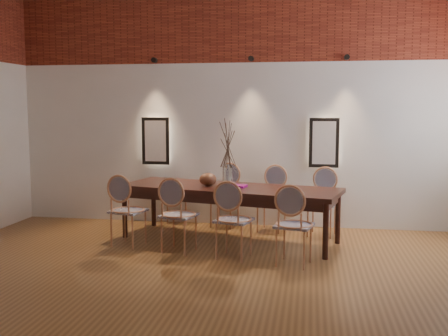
% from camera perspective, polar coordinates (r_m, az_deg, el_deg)
% --- Properties ---
extents(floor, '(7.00, 7.00, 0.02)m').
position_cam_1_polar(floor, '(4.98, -4.19, -14.97)').
color(floor, brown).
rests_on(floor, ground).
extents(wall_back, '(7.00, 0.10, 4.00)m').
position_cam_1_polar(wall_back, '(8.13, 1.63, 7.85)').
color(wall_back, silver).
rests_on(wall_back, ground).
extents(brick_band_back, '(7.00, 0.02, 1.50)m').
position_cam_1_polar(brick_band_back, '(8.18, 1.59, 16.64)').
color(brick_band_back, maroon).
rests_on(brick_band_back, ground).
extents(niche_left, '(0.36, 0.06, 0.66)m').
position_cam_1_polar(niche_left, '(8.32, -7.39, 2.94)').
color(niche_left, '#FFEAC6').
rests_on(niche_left, wall_back).
extents(niche_right, '(0.36, 0.06, 0.66)m').
position_cam_1_polar(niche_right, '(7.97, 10.82, 2.73)').
color(niche_right, '#FFEAC6').
rests_on(niche_right, wall_back).
extents(spot_fixture_left, '(0.08, 0.10, 0.08)m').
position_cam_1_polar(spot_fixture_left, '(8.31, -7.58, 11.56)').
color(spot_fixture_left, black).
rests_on(spot_fixture_left, wall_back).
extents(spot_fixture_mid, '(0.08, 0.10, 0.08)m').
position_cam_1_polar(spot_fixture_mid, '(8.01, 2.96, 11.80)').
color(spot_fixture_mid, black).
rests_on(spot_fixture_mid, wall_back).
extents(spot_fixture_right, '(0.08, 0.10, 0.08)m').
position_cam_1_polar(spot_fixture_right, '(7.97, 13.23, 11.67)').
color(spot_fixture_right, black).
rests_on(spot_fixture_right, wall_back).
extents(dining_table, '(3.13, 1.62, 0.75)m').
position_cam_1_polar(dining_table, '(7.21, 0.52, -4.98)').
color(dining_table, '#321610').
rests_on(dining_table, floor).
extents(chair_near_a, '(0.53, 0.53, 0.94)m').
position_cam_1_polar(chair_near_a, '(7.04, -10.38, -4.58)').
color(chair_near_a, tan).
rests_on(chair_near_a, floor).
extents(chair_near_b, '(0.53, 0.53, 0.94)m').
position_cam_1_polar(chair_near_b, '(6.67, -4.94, -5.12)').
color(chair_near_b, tan).
rests_on(chair_near_b, floor).
extents(chair_near_c, '(0.53, 0.53, 0.94)m').
position_cam_1_polar(chair_near_c, '(6.36, 1.08, -5.66)').
color(chair_near_c, tan).
rests_on(chair_near_c, floor).
extents(chair_near_d, '(0.53, 0.53, 0.94)m').
position_cam_1_polar(chair_near_d, '(6.13, 7.64, -6.18)').
color(chair_near_d, tan).
rests_on(chair_near_d, floor).
extents(chair_far_a, '(0.53, 0.53, 0.94)m').
position_cam_1_polar(chair_far_a, '(8.33, -4.69, -2.76)').
color(chair_far_a, tan).
rests_on(chair_far_a, floor).
extents(chair_far_b, '(0.53, 0.53, 0.94)m').
position_cam_1_polar(chair_far_b, '(8.02, 0.08, -3.10)').
color(chair_far_b, tan).
rests_on(chair_far_b, floor).
extents(chair_far_c, '(0.53, 0.53, 0.94)m').
position_cam_1_polar(chair_far_c, '(7.77, 5.20, -3.45)').
color(chair_far_c, tan).
rests_on(chair_far_c, floor).
extents(chair_far_d, '(0.53, 0.53, 0.94)m').
position_cam_1_polar(chair_far_d, '(7.59, 10.61, -3.78)').
color(chair_far_d, tan).
rests_on(chair_far_d, floor).
extents(vase, '(0.14, 0.14, 0.30)m').
position_cam_1_polar(vase, '(7.13, 0.41, -0.83)').
color(vase, silver).
rests_on(vase, dining_table).
extents(dried_branches, '(0.50, 0.50, 0.70)m').
position_cam_1_polar(dried_branches, '(7.08, 0.41, 2.78)').
color(dried_branches, '#443126').
rests_on(dried_branches, vase).
extents(bowl, '(0.24, 0.24, 0.18)m').
position_cam_1_polar(bowl, '(7.20, -1.75, -1.24)').
color(bowl, brown).
rests_on(bowl, dining_table).
extents(book, '(0.29, 0.23, 0.03)m').
position_cam_1_polar(book, '(7.10, 1.36, -1.97)').
color(book, '#8B0F70').
rests_on(book, dining_table).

